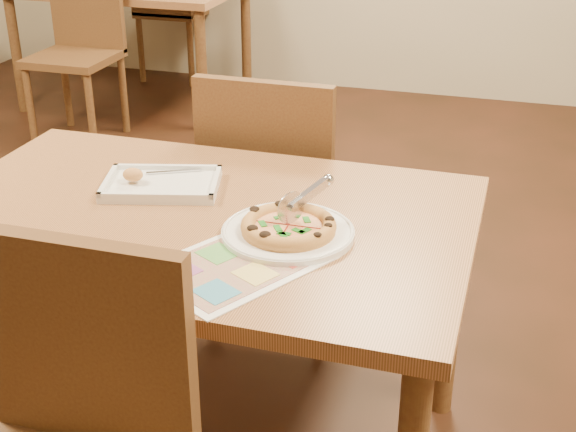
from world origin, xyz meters
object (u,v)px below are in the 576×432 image
(pizza, at_px, (289,226))
(appetizer_tray, at_px, (160,185))
(bg_chair_near, at_px, (80,32))
(menu, at_px, (236,264))
(pizza_cutter, at_px, (304,198))
(chair_far, at_px, (273,178))
(dining_table, at_px, (197,245))
(plate, at_px, (288,233))
(chair_near, at_px, (68,427))

(pizza, distance_m, appetizer_tray, 0.42)
(bg_chair_near, height_order, menu, bg_chair_near)
(pizza_cutter, height_order, appetizer_tray, pizza_cutter)
(chair_far, height_order, menu, chair_far)
(dining_table, height_order, pizza, pizza)
(pizza, distance_m, pizza_cutter, 0.07)
(plate, relative_size, pizza, 1.39)
(chair_near, relative_size, plate, 1.59)
(dining_table, relative_size, chair_near, 2.77)
(bg_chair_near, xyz_separation_m, appetizer_tray, (1.46, -2.09, 0.16))
(pizza_cutter, bearing_deg, appetizer_tray, 108.38)
(pizza, bearing_deg, plate, 118.10)
(dining_table, bearing_deg, pizza, -12.85)
(dining_table, distance_m, appetizer_tray, 0.20)
(chair_near, height_order, bg_chair_near, same)
(dining_table, distance_m, menu, 0.29)
(bg_chair_near, bearing_deg, dining_table, -53.95)
(bg_chair_near, xyz_separation_m, menu, (1.78, -2.41, 0.16))
(pizza_cutter, relative_size, menu, 0.35)
(chair_near, bearing_deg, menu, 65.15)
(plate, xyz_separation_m, appetizer_tray, (-0.39, 0.16, 0.00))
(chair_near, relative_size, menu, 1.31)
(plate, height_order, pizza_cutter, pizza_cutter)
(chair_near, relative_size, bg_chair_near, 1.00)
(plate, xyz_separation_m, menu, (-0.06, -0.16, -0.01))
(chair_far, xyz_separation_m, pizza, (0.25, -0.66, 0.18))
(appetizer_tray, xyz_separation_m, menu, (0.32, -0.31, -0.01))
(bg_chair_near, xyz_separation_m, pizza, (1.85, -2.26, 0.18))
(menu, bearing_deg, chair_far, 102.62)
(chair_far, bearing_deg, chair_near, 90.00)
(appetizer_tray, distance_m, menu, 0.45)
(plate, bearing_deg, pizza_cutter, 53.34)
(bg_chair_near, relative_size, appetizer_tray, 1.44)
(pizza_cutter, bearing_deg, chair_near, -170.10)
(bg_chair_near, relative_size, menu, 1.31)
(chair_far, relative_size, menu, 1.31)
(menu, bearing_deg, chair_near, -114.85)
(plate, distance_m, pizza_cutter, 0.09)
(pizza_cutter, bearing_deg, chair_far, 58.60)
(dining_table, xyz_separation_m, pizza, (0.25, -0.06, 0.11))
(chair_near, distance_m, chair_far, 1.20)
(pizza, bearing_deg, chair_near, -114.55)
(chair_near, relative_size, appetizer_tray, 1.44)
(chair_far, xyz_separation_m, pizza_cutter, (0.27, -0.62, 0.24))
(chair_far, bearing_deg, appetizer_tray, 74.23)
(dining_table, relative_size, chair_far, 2.77)
(bg_chair_near, bearing_deg, pizza_cutter, -49.79)
(dining_table, relative_size, pizza, 6.11)
(plate, bearing_deg, menu, -112.17)
(chair_near, xyz_separation_m, chair_far, (-0.00, 1.20, 0.00))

